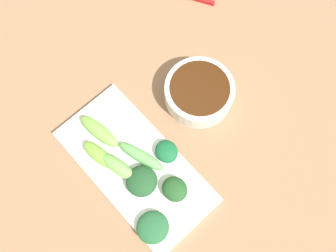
% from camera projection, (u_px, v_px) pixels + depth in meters
% --- Properties ---
extents(tabletop, '(2.10, 2.10, 0.02)m').
position_uv_depth(tabletop, '(154.00, 137.00, 0.73)').
color(tabletop, '#8C6A4B').
rests_on(tabletop, ground).
extents(sauce_bowl, '(0.14, 0.14, 0.05)m').
position_uv_depth(sauce_bowl, '(199.00, 92.00, 0.72)').
color(sauce_bowl, silver).
rests_on(sauce_bowl, tabletop).
extents(serving_plate, '(0.15, 0.31, 0.01)m').
position_uv_depth(serving_plate, '(136.00, 166.00, 0.70)').
color(serving_plate, white).
rests_on(serving_plate, tabletop).
extents(broccoli_leafy_0, '(0.05, 0.05, 0.02)m').
position_uv_depth(broccoli_leafy_0, '(167.00, 151.00, 0.69)').
color(broccoli_leafy_0, '#175D33').
rests_on(broccoli_leafy_0, serving_plate).
extents(broccoli_stalk_1, '(0.05, 0.10, 0.02)m').
position_uv_depth(broccoli_stalk_1, '(141.00, 156.00, 0.69)').
color(broccoli_stalk_1, '#64AB59').
rests_on(broccoli_stalk_1, serving_plate).
extents(broccoli_leafy_2, '(0.04, 0.05, 0.02)m').
position_uv_depth(broccoli_leafy_2, '(175.00, 189.00, 0.66)').
color(broccoli_leafy_2, '#1F4C21').
rests_on(broccoli_leafy_2, serving_plate).
extents(broccoli_leafy_3, '(0.07, 0.07, 0.03)m').
position_uv_depth(broccoli_leafy_3, '(142.00, 181.00, 0.67)').
color(broccoli_leafy_3, '#1E4825').
rests_on(broccoli_leafy_3, serving_plate).
extents(broccoli_leafy_4, '(0.06, 0.06, 0.02)m').
position_uv_depth(broccoli_leafy_4, '(153.00, 227.00, 0.65)').
color(broccoli_leafy_4, '#225930').
rests_on(broccoli_leafy_4, serving_plate).
extents(broccoli_stalk_5, '(0.04, 0.10, 0.02)m').
position_uv_depth(broccoli_stalk_5, '(99.00, 131.00, 0.70)').
color(broccoli_stalk_5, '#75AC47').
rests_on(broccoli_stalk_5, serving_plate).
extents(broccoli_stalk_6, '(0.04, 0.08, 0.02)m').
position_uv_depth(broccoli_stalk_6, '(99.00, 155.00, 0.69)').
color(broccoli_stalk_6, '#76AF3D').
rests_on(broccoli_stalk_6, serving_plate).
extents(broccoli_stalk_7, '(0.04, 0.08, 0.03)m').
position_uv_depth(broccoli_stalk_7, '(118.00, 167.00, 0.68)').
color(broccoli_stalk_7, '#73BA54').
rests_on(broccoli_stalk_7, serving_plate).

